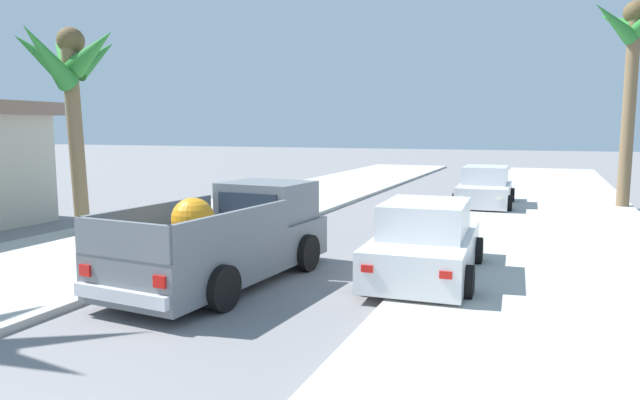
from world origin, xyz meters
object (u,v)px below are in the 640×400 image
car_right_near (485,188)px  pickup_truck (230,240)px  palm_tree_right_mid (633,48)px  car_left_near (425,243)px  palm_tree_left_mid (69,72)px

car_right_near → pickup_truck: bearing=-105.6°
palm_tree_right_mid → car_right_near: bearing=-164.6°
pickup_truck → car_left_near: (3.48, 1.50, -0.08)m
palm_tree_right_mid → palm_tree_left_mid: bearing=-140.3°
car_left_near → palm_tree_right_mid: size_ratio=0.59×
car_left_near → palm_tree_right_mid: palm_tree_right_mid is taller
car_right_near → palm_tree_right_mid: palm_tree_right_mid is taller
car_left_near → palm_tree_right_mid: 14.10m
car_right_near → palm_tree_right_mid: (4.71, 1.29, 5.02)m
pickup_truck → palm_tree_left_mid: palm_tree_left_mid is taller
car_right_near → palm_tree_left_mid: (-9.39, -10.41, 3.65)m
pickup_truck → palm_tree_right_mid: (8.21, 13.80, 4.94)m
pickup_truck → palm_tree_left_mid: size_ratio=0.97×
pickup_truck → palm_tree_left_mid: bearing=160.4°
palm_tree_left_mid → car_right_near: bearing=48.0°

